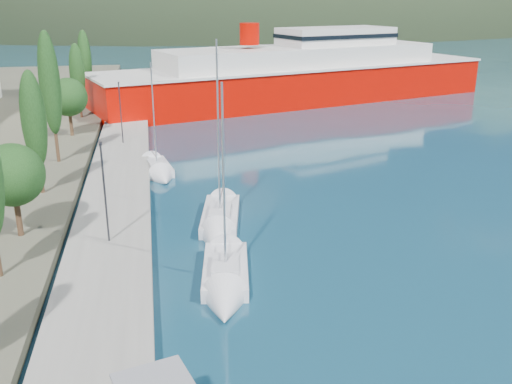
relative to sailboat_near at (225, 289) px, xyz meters
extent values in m
plane|color=navy|center=(2.76, 111.96, -0.32)|extent=(1400.00, 1400.00, 0.00)
cube|color=gray|center=(-6.24, 17.96, 0.08)|extent=(5.00, 88.00, 0.80)
cylinder|color=#47301E|center=(-11.73, 8.49, 1.59)|extent=(0.36, 0.36, 2.41)
sphere|color=#1C4218|center=(-11.73, 8.49, 4.33)|extent=(3.85, 3.85, 3.85)
cylinder|color=#47301E|center=(-11.73, 16.79, 1.40)|extent=(0.30, 0.30, 2.03)
ellipsoid|color=#1C4218|center=(-11.73, 16.79, 6.02)|extent=(1.80, 1.80, 7.21)
cylinder|color=#47301E|center=(-11.73, 25.50, 1.64)|extent=(0.30, 0.30, 2.52)
ellipsoid|color=#1C4218|center=(-11.73, 25.50, 7.38)|extent=(1.80, 1.80, 8.95)
cylinder|color=#47301E|center=(-11.73, 35.80, 1.63)|extent=(0.36, 0.36, 2.50)
sphere|color=#1C4218|center=(-11.73, 35.80, 4.49)|extent=(4.01, 4.01, 4.01)
cylinder|color=#47301E|center=(-11.73, 45.57, 1.36)|extent=(0.30, 0.30, 1.95)
ellipsoid|color=#1C4218|center=(-11.73, 45.57, 5.79)|extent=(1.80, 1.80, 6.92)
cylinder|color=#47301E|center=(-11.73, 55.66, 1.46)|extent=(0.30, 0.30, 2.16)
ellipsoid|color=#1C4218|center=(-11.73, 55.66, 6.38)|extent=(1.80, 1.80, 7.67)
cylinder|color=#2D2D33|center=(-6.24, 6.36, 3.48)|extent=(0.12, 0.12, 6.00)
cube|color=#2D2D33|center=(-6.24, 6.61, 6.48)|extent=(0.15, 0.50, 0.12)
cylinder|color=#2D2D33|center=(-6.24, 31.08, 3.48)|extent=(0.12, 0.12, 6.00)
cube|color=#2D2D33|center=(-6.24, 31.33, 6.48)|extent=(0.15, 0.50, 0.12)
cube|color=silver|center=(0.29, 1.99, -0.05)|extent=(3.29, 6.29, 0.96)
cube|color=silver|center=(0.23, 1.59, 0.59)|extent=(1.80, 2.59, 0.37)
cylinder|color=silver|center=(0.23, 1.59, 5.49)|extent=(0.12, 0.12, 10.13)
cone|color=silver|center=(-0.26, -1.81, -0.05)|extent=(2.83, 3.12, 2.45)
cube|color=silver|center=(1.06, 10.33, -0.05)|extent=(3.62, 7.06, 0.95)
cube|color=silver|center=(0.98, 9.89, 0.58)|extent=(1.93, 2.91, 0.37)
cylinder|color=silver|center=(0.98, 9.89, 6.22)|extent=(0.12, 0.12, 11.60)
cone|color=silver|center=(0.27, 6.10, -0.05)|extent=(2.96, 3.53, 2.43)
cube|color=silver|center=(-3.13, 23.14, -0.07)|extent=(3.09, 5.51, 0.89)
cube|color=silver|center=(-3.07, 22.80, 0.53)|extent=(1.69, 2.28, 0.35)
cylinder|color=silver|center=(-3.07, 22.80, 4.84)|extent=(0.12, 0.12, 8.93)
cone|color=silver|center=(-2.59, 19.85, -0.07)|extent=(2.65, 2.77, 2.28)
cube|color=#C40900|center=(18.45, 55.40, 1.95)|extent=(60.78, 29.82, 5.78)
cube|color=silver|center=(18.45, 55.40, 4.84)|extent=(61.29, 30.30, 0.31)
cube|color=silver|center=(18.45, 55.40, 6.08)|extent=(42.46, 22.22, 3.09)
cube|color=silver|center=(24.35, 57.27, 8.86)|extent=(18.28, 12.36, 2.48)
cylinder|color=#C40900|center=(10.58, 52.92, 9.58)|extent=(2.68, 2.68, 2.89)
camera|label=1|loc=(-3.27, -26.43, 14.58)|focal=40.00mm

